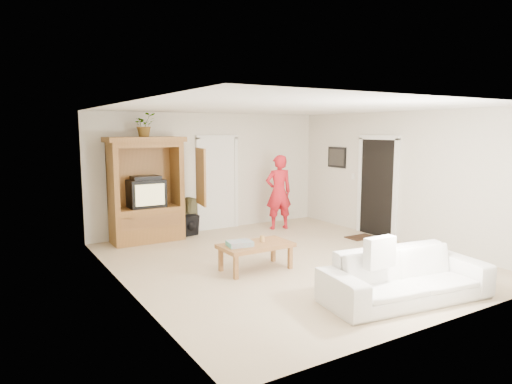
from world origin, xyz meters
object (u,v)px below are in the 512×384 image
(armoire, at_px, (147,197))
(sofa, at_px, (406,276))
(coffee_table, at_px, (256,247))
(man, at_px, (279,192))

(armoire, distance_m, sofa, 5.31)
(sofa, relative_size, coffee_table, 1.94)
(coffee_table, bearing_deg, armoire, 106.19)
(sofa, xyz_separation_m, coffee_table, (-1.01, 2.16, 0.05))
(armoire, relative_size, coffee_table, 1.80)
(armoire, xyz_separation_m, coffee_table, (0.85, -2.79, -0.53))
(man, relative_size, sofa, 0.74)
(man, xyz_separation_m, coffee_table, (-2.04, -2.36, -0.46))
(armoire, distance_m, coffee_table, 2.96)
(man, distance_m, coffee_table, 3.15)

